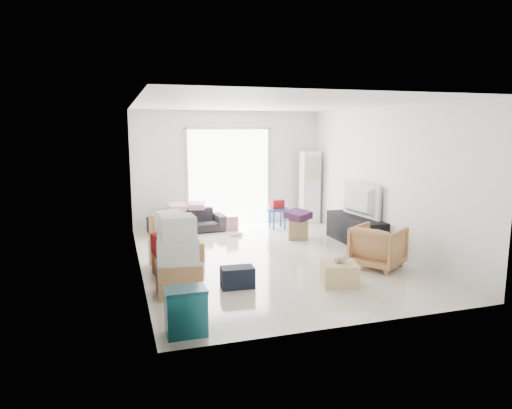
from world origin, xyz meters
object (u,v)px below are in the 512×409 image
at_px(sofa, 187,217).
at_px(ottoman, 298,229).
at_px(ac_tower, 310,187).
at_px(tv_console, 356,230).
at_px(kids_table, 277,208).
at_px(armchair, 378,245).
at_px(wood_crate, 339,274).
at_px(storage_bins, 186,311).
at_px(television, 356,213).

xyz_separation_m(sofa, ottoman, (2.12, -1.32, -0.13)).
bearing_deg(ac_tower, tv_console, -88.68).
bearing_deg(kids_table, armchair, -80.12).
bearing_deg(wood_crate, storage_bins, -157.71).
height_order(kids_table, wood_crate, kids_table).
xyz_separation_m(armchair, wood_crate, (-1.02, -0.59, -0.22)).
relative_size(sofa, armchair, 2.22).
distance_m(sofa, ottoman, 2.51).
bearing_deg(television, tv_console, -0.00).
height_order(armchair, storage_bins, armchair).
xyz_separation_m(ottoman, kids_table, (-0.07, 1.08, 0.28)).
bearing_deg(tv_console, ottoman, 144.07).
bearing_deg(sofa, wood_crate, -73.18).
height_order(storage_bins, ottoman, storage_bins).
height_order(armchair, wood_crate, armchair).
xyz_separation_m(television, kids_table, (-1.03, 1.78, -0.14)).
bearing_deg(wood_crate, kids_table, 83.59).
bearing_deg(kids_table, storage_bins, -120.29).
bearing_deg(ac_tower, kids_table, -158.03).
relative_size(armchair, wood_crate, 1.54).
bearing_deg(television, armchair, 157.54).
bearing_deg(armchair, ottoman, -20.87).
xyz_separation_m(tv_console, television, (0.00, 0.00, 0.35)).
bearing_deg(tv_console, sofa, 146.76).
bearing_deg(ottoman, storage_bins, -127.46).
relative_size(storage_bins, ottoman, 1.34).
relative_size(tv_console, armchair, 2.14).
height_order(television, storage_bins, television).
distance_m(ac_tower, wood_crate, 4.59).
bearing_deg(sofa, ac_tower, -1.59).
distance_m(sofa, wood_crate, 4.47).
height_order(television, armchair, armchair).
bearing_deg(wood_crate, ottoman, 79.85).
distance_m(ac_tower, television, 2.19).
distance_m(television, storage_bins, 5.01).
xyz_separation_m(storage_bins, wood_crate, (2.43, 1.00, -0.10)).
relative_size(ac_tower, wood_crate, 3.50).
bearing_deg(ac_tower, storage_bins, -125.97).
distance_m(television, kids_table, 2.06).
bearing_deg(kids_table, sofa, 173.15).
distance_m(ac_tower, armchair, 3.77).
height_order(television, wood_crate, television).
height_order(ac_tower, sofa, ac_tower).
distance_m(television, wood_crate, 2.63).
height_order(sofa, ottoman, sofa).
bearing_deg(sofa, kids_table, -11.27).
bearing_deg(sofa, storage_bins, -103.36).
height_order(tv_console, armchair, armchair).
relative_size(kids_table, wood_crate, 1.34).
bearing_deg(ac_tower, armchair, -96.21).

